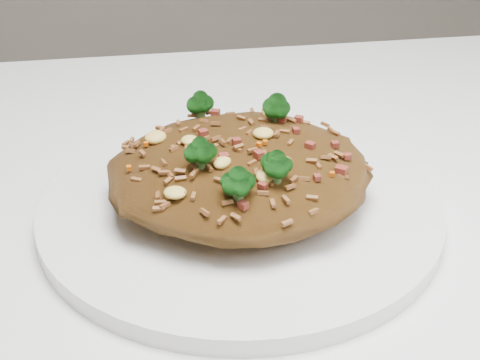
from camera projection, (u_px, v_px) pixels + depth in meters
The scene contains 4 objects.
dining_table at pixel (134, 356), 0.50m from camera, with size 1.20×0.80×0.75m.
plate at pixel (240, 205), 0.50m from camera, with size 0.30×0.30×0.01m, color white.
fried_rice at pixel (240, 162), 0.48m from camera, with size 0.19×0.17×0.07m.
fork at pixel (286, 144), 0.57m from camera, with size 0.13×0.12×0.00m.
Camera 1 is at (0.02, -0.37, 1.03)m, focal length 50.00 mm.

